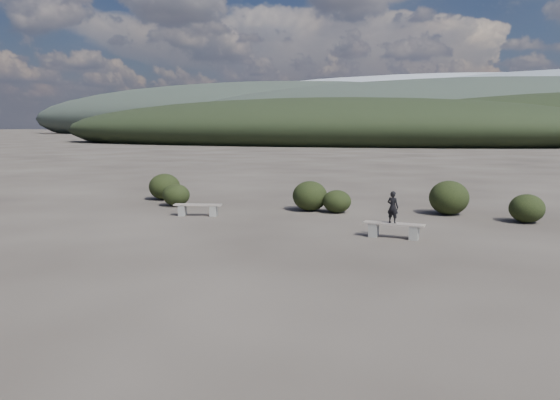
% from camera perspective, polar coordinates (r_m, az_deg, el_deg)
% --- Properties ---
extents(ground, '(1200.00, 1200.00, 0.00)m').
position_cam_1_polar(ground, '(12.84, -3.91, -6.90)').
color(ground, '#322C27').
rests_on(ground, ground).
extents(bench_left, '(1.77, 0.81, 0.43)m').
position_cam_1_polar(bench_left, '(20.08, -8.59, -0.91)').
color(bench_left, gray).
rests_on(bench_left, ground).
extents(bench_right, '(1.79, 0.46, 0.44)m').
position_cam_1_polar(bench_right, '(16.26, 11.79, -2.98)').
color(bench_right, gray).
rests_on(bench_right, ground).
extents(seated_person, '(0.40, 0.32, 0.94)m').
position_cam_1_polar(seated_person, '(16.16, 11.70, -0.73)').
color(seated_person, black).
rests_on(seated_person, bench_right).
extents(shrub_a, '(1.10, 1.10, 0.90)m').
position_cam_1_polar(shrub_a, '(22.73, -10.79, 0.51)').
color(shrub_a, black).
rests_on(shrub_a, ground).
extents(shrub_b, '(1.35, 1.35, 1.15)m').
position_cam_1_polar(shrub_b, '(21.10, 3.15, 0.43)').
color(shrub_b, black).
rests_on(shrub_b, ground).
extents(shrub_c, '(1.08, 1.08, 0.86)m').
position_cam_1_polar(shrub_c, '(20.71, 5.97, -0.15)').
color(shrub_c, black).
rests_on(shrub_c, ground).
extents(shrub_d, '(1.44, 1.44, 1.26)m').
position_cam_1_polar(shrub_d, '(21.06, 17.24, 0.23)').
color(shrub_d, black).
rests_on(shrub_d, ground).
extents(shrub_e, '(1.16, 1.16, 0.97)m').
position_cam_1_polar(shrub_e, '(20.25, 24.39, -0.81)').
color(shrub_e, black).
rests_on(shrub_e, ground).
extents(shrub_f, '(1.38, 1.38, 1.16)m').
position_cam_1_polar(shrub_f, '(24.79, -11.97, 1.37)').
color(shrub_f, black).
rests_on(shrub_f, ground).
extents(mountain_ridges, '(500.00, 400.00, 56.00)m').
position_cam_1_polar(mountain_ridges, '(350.75, 17.88, 8.52)').
color(mountain_ridges, black).
rests_on(mountain_ridges, ground).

